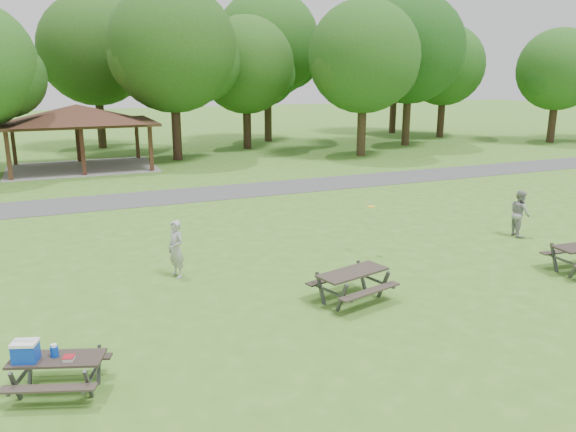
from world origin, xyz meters
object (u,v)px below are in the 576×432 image
Objects in this scene: frisbee_thrower at (176,249)px; picnic_table_middle at (353,278)px; picnic_table_near at (47,360)px; frisbee_catcher at (520,213)px.

picnic_table_middle is at bearing 26.38° from frisbee_thrower.
picnic_table_near is 1.20× the size of frisbee_catcher.
frisbee_catcher reaches higher than picnic_table_near.
frisbee_catcher is at bearing 16.05° from picnic_table_near.
picnic_table_middle is at bearing 12.62° from picnic_table_near.
picnic_table_near is 6.03m from frisbee_thrower.
frisbee_thrower is at bearing 56.15° from picnic_table_near.
frisbee_thrower is (-3.72, 3.42, 0.22)m from picnic_table_middle.
frisbee_thrower reaches higher than picnic_table_near.
picnic_table_near is 1.20× the size of frisbee_thrower.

